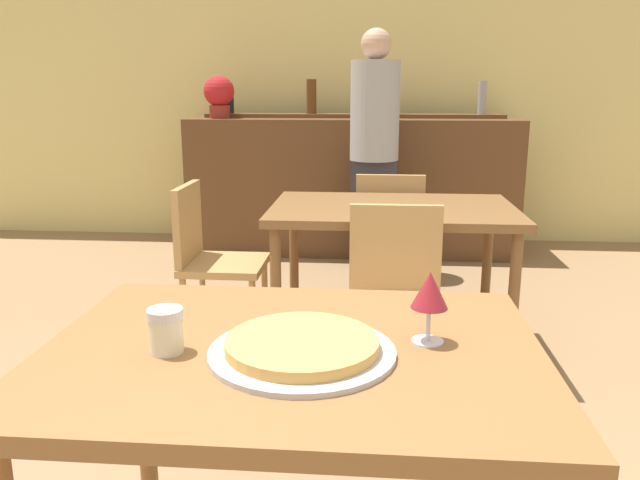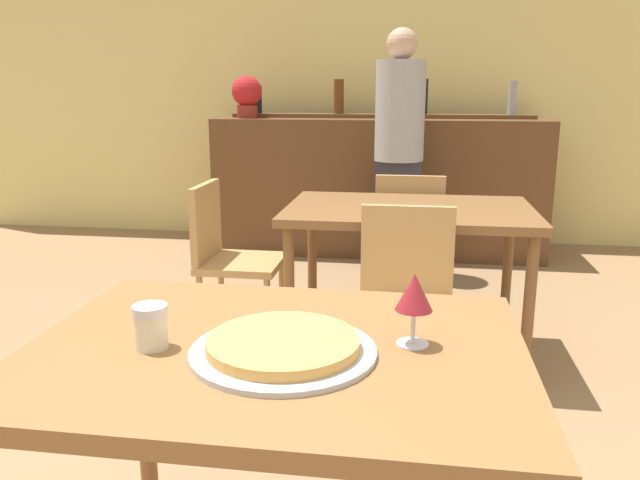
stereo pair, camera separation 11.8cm
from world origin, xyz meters
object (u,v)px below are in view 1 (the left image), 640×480
at_px(person_standing, 374,144).
at_px(potted_plant, 219,94).
at_px(pizza_tray, 302,347).
at_px(chair_far_side_front, 395,294).
at_px(wine_glass, 430,292).
at_px(cheese_shaker, 166,330).
at_px(chair_far_side_back, 389,232).
at_px(chair_far_side_left, 210,254).

distance_m(person_standing, potted_plant, 1.37).
height_order(person_standing, potted_plant, person_standing).
bearing_deg(potted_plant, pizza_tray, -73.99).
distance_m(chair_far_side_front, wine_glass, 1.20).
relative_size(chair_far_side_front, potted_plant, 2.56).
distance_m(person_standing, wine_glass, 3.14).
height_order(cheese_shaker, person_standing, person_standing).
relative_size(chair_far_side_back, chair_far_side_left, 1.00).
height_order(chair_far_side_front, pizza_tray, chair_far_side_front).
distance_m(chair_far_side_left, pizza_tray, 1.93).
bearing_deg(chair_far_side_front, cheese_shaker, -112.94).
bearing_deg(chair_far_side_left, chair_far_side_front, -121.66).
height_order(chair_far_side_left, pizza_tray, chair_far_side_left).
height_order(chair_far_side_left, wine_glass, wine_glass).
bearing_deg(person_standing, cheese_shaker, -97.56).
relative_size(chair_far_side_back, person_standing, 0.49).
xyz_separation_m(chair_far_side_front, wine_glass, (0.03, -1.14, 0.39)).
bearing_deg(potted_plant, chair_far_side_front, -62.50).
xyz_separation_m(chair_far_side_back, potted_plant, (-1.32, 1.40, 0.76)).
relative_size(chair_far_side_front, cheese_shaker, 8.86).
xyz_separation_m(person_standing, potted_plant, (-1.22, 0.53, 0.33)).
distance_m(chair_far_side_back, potted_plant, 2.07).
relative_size(chair_far_side_left, pizza_tray, 2.16).
relative_size(pizza_tray, potted_plant, 1.19).
relative_size(person_standing, wine_glass, 10.69).
relative_size(pizza_tray, wine_glass, 2.45).
bearing_deg(chair_far_side_front, chair_far_side_back, 90.00).
bearing_deg(pizza_tray, chair_far_side_back, 84.19).
height_order(chair_far_side_back, cheese_shaker, cheese_shaker).
xyz_separation_m(chair_far_side_left, pizza_tray, (0.67, -1.79, 0.29)).
xyz_separation_m(chair_far_side_back, cheese_shaker, (-0.52, -2.36, 0.32)).
bearing_deg(pizza_tray, potted_plant, 106.01).
distance_m(pizza_tray, cheese_shaker, 0.29).
bearing_deg(pizza_tray, wine_glass, 18.79).
bearing_deg(cheese_shaker, person_standing, 82.44).
bearing_deg(wine_glass, person_standing, 92.17).
relative_size(chair_far_side_back, wine_glass, 5.29).
bearing_deg(cheese_shaker, wine_glass, 10.22).
bearing_deg(chair_far_side_left, wine_glass, -151.12).
xyz_separation_m(chair_far_side_back, chair_far_side_left, (-0.91, -0.56, 0.00)).
bearing_deg(chair_far_side_back, chair_far_side_left, 31.66).
xyz_separation_m(chair_far_side_back, person_standing, (-0.09, 0.87, 0.43)).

